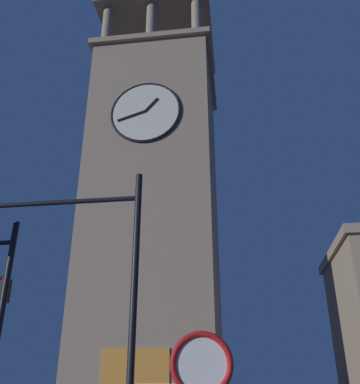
% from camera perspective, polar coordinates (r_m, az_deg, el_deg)
% --- Properties ---
extents(clocktower, '(8.05, 8.60, 30.27)m').
position_cam_1_polar(clocktower, '(27.76, -3.19, -3.36)').
color(clocktower, gray).
rests_on(clocktower, ground_plane).
extents(traffic_signal_far, '(4.51, 0.41, 6.81)m').
position_cam_1_polar(traffic_signal_far, '(10.46, -13.13, -9.70)').
color(traffic_signal_far, black).
rests_on(traffic_signal_far, ground_plane).
extents(no_horn_sign, '(0.78, 0.14, 2.55)m').
position_cam_1_polar(no_horn_sign, '(5.75, 2.84, -23.12)').
color(no_horn_sign, black).
rests_on(no_horn_sign, ground_plane).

